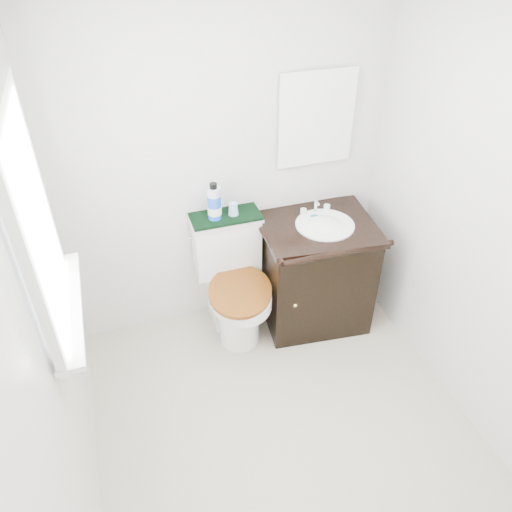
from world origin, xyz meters
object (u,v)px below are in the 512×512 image
vanity (315,269)px  mouthwash_bottle (214,203)px  toilet (233,286)px  trash_bin (270,291)px  cup (233,209)px

vanity → mouthwash_bottle: (-0.68, 0.18, 0.58)m
mouthwash_bottle → vanity: bearing=-14.6°
toilet → trash_bin: (0.33, 0.14, -0.25)m
trash_bin → cup: 0.85m
toilet → cup: bearing=66.1°
vanity → cup: size_ratio=10.79×
toilet → cup: cup is taller
toilet → trash_bin: bearing=22.2°
trash_bin → mouthwash_bottle: (-0.41, -0.02, 0.88)m
mouthwash_bottle → toilet: bearing=-57.5°
cup → mouthwash_bottle: bearing=-177.4°
toilet → mouthwash_bottle: mouthwash_bottle is taller
vanity → trash_bin: (-0.27, 0.20, -0.30)m
toilet → cup: size_ratio=10.30×
trash_bin → toilet: bearing=-157.8°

